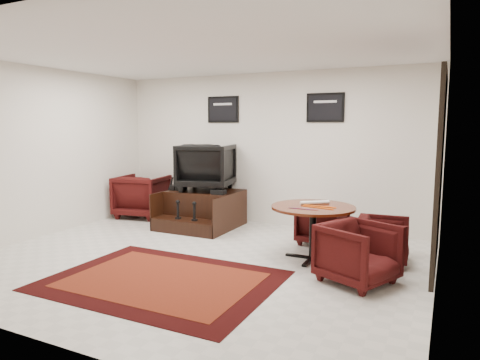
% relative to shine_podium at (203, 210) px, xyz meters
% --- Properties ---
extents(ground, '(6.00, 6.00, 0.00)m').
position_rel_shine_podium_xyz_m(ground, '(0.95, -1.77, -0.30)').
color(ground, beige).
rests_on(ground, ground).
extents(room_shell, '(6.02, 5.02, 2.81)m').
position_rel_shine_podium_xyz_m(room_shell, '(1.36, -1.65, 1.48)').
color(room_shell, white).
rests_on(room_shell, ground).
extents(area_rug, '(2.66, 1.99, 0.01)m').
position_rel_shine_podium_xyz_m(area_rug, '(1.01, -2.64, -0.30)').
color(area_rug, black).
rests_on(area_rug, ground).
extents(shine_podium, '(1.27, 1.31, 0.65)m').
position_rel_shine_podium_xyz_m(shine_podium, '(0.00, 0.00, 0.00)').
color(shine_podium, black).
rests_on(shine_podium, ground).
extents(shine_chair, '(1.10, 1.05, 0.95)m').
position_rel_shine_podium_xyz_m(shine_chair, '(0.00, 0.14, 0.83)').
color(shine_chair, black).
rests_on(shine_chair, shine_podium).
extents(shoes_pair, '(0.22, 0.27, 0.10)m').
position_rel_shine_podium_xyz_m(shoes_pair, '(-0.49, -0.07, 0.40)').
color(shoes_pair, black).
rests_on(shoes_pair, shine_podium).
extents(polish_kit, '(0.24, 0.17, 0.08)m').
position_rel_shine_podium_xyz_m(polish_kit, '(0.44, -0.21, 0.39)').
color(polish_kit, black).
rests_on(polish_kit, shine_podium).
extents(umbrella_black, '(0.34, 0.13, 0.93)m').
position_rel_shine_podium_xyz_m(umbrella_black, '(-0.72, -0.12, 0.16)').
color(umbrella_black, black).
rests_on(umbrella_black, ground).
extents(umbrella_hooked, '(0.29, 0.11, 0.78)m').
position_rel_shine_podium_xyz_m(umbrella_hooked, '(-0.75, 0.00, 0.09)').
color(umbrella_hooked, black).
rests_on(umbrella_hooked, ground).
extents(armchair_side, '(1.05, 1.00, 0.94)m').
position_rel_shine_podium_xyz_m(armchair_side, '(-1.53, 0.17, 0.17)').
color(armchair_side, black).
rests_on(armchair_side, ground).
extents(meeting_table, '(1.14, 1.14, 0.75)m').
position_rel_shine_podium_xyz_m(meeting_table, '(2.38, -1.04, 0.36)').
color(meeting_table, '#401509').
rests_on(meeting_table, ground).
extents(table_chair_back, '(0.73, 0.69, 0.69)m').
position_rel_shine_podium_xyz_m(table_chair_back, '(2.29, -0.20, 0.05)').
color(table_chair_back, black).
rests_on(table_chair_back, ground).
extents(table_chair_window, '(0.66, 0.70, 0.67)m').
position_rel_shine_podium_xyz_m(table_chair_window, '(3.27, -0.74, 0.04)').
color(table_chair_window, black).
rests_on(table_chair_window, ground).
extents(table_chair_corner, '(0.97, 0.99, 0.78)m').
position_rel_shine_podium_xyz_m(table_chair_corner, '(3.11, -1.67, 0.09)').
color(table_chair_corner, black).
rests_on(table_chair_corner, ground).
extents(paper_roll, '(0.37, 0.29, 0.05)m').
position_rel_shine_podium_xyz_m(paper_roll, '(2.36, -0.89, 0.47)').
color(paper_roll, white).
rests_on(paper_roll, meeting_table).
extents(table_clutter, '(0.57, 0.30, 0.01)m').
position_rel_shine_podium_xyz_m(table_clutter, '(2.44, -1.13, 0.45)').
color(table_clutter, '#EE5D0D').
rests_on(table_clutter, meeting_table).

